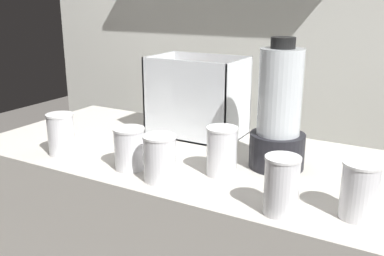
{
  "coord_description": "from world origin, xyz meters",
  "views": [
    {
      "loc": [
        0.64,
        -1.12,
        1.37
      ],
      "look_at": [
        0.0,
        0.0,
        0.98
      ],
      "focal_mm": 40.45,
      "sensor_mm": 36.0,
      "label": 1
    }
  ],
  "objects_px": {
    "juice_cup_mango_far_left": "(61,136)",
    "juice_cup_orange_middle": "(160,161)",
    "juice_cup_pomegranate_left": "(130,150)",
    "carrot_display_bin": "(196,110)",
    "juice_cup_beet_right": "(222,153)",
    "juice_cup_mango_rightmost": "(359,193)",
    "juice_cup_carrot_far_right": "(281,189)",
    "blender_pitcher": "(279,116)"
  },
  "relations": [
    {
      "from": "juice_cup_mango_far_left",
      "to": "juice_cup_orange_middle",
      "type": "height_order",
      "value": "juice_cup_mango_far_left"
    },
    {
      "from": "juice_cup_orange_middle",
      "to": "juice_cup_pomegranate_left",
      "type": "bearing_deg",
      "value": 167.29
    },
    {
      "from": "carrot_display_bin",
      "to": "juice_cup_mango_far_left",
      "type": "distance_m",
      "value": 0.47
    },
    {
      "from": "juice_cup_mango_far_left",
      "to": "juice_cup_pomegranate_left",
      "type": "bearing_deg",
      "value": 1.9
    },
    {
      "from": "carrot_display_bin",
      "to": "juice_cup_beet_right",
      "type": "relative_size",
      "value": 2.37
    },
    {
      "from": "juice_cup_mango_far_left",
      "to": "juice_cup_mango_rightmost",
      "type": "relative_size",
      "value": 1.0
    },
    {
      "from": "juice_cup_orange_middle",
      "to": "juice_cup_carrot_far_right",
      "type": "height_order",
      "value": "juice_cup_carrot_far_right"
    },
    {
      "from": "carrot_display_bin",
      "to": "juice_cup_orange_middle",
      "type": "relative_size",
      "value": 2.56
    },
    {
      "from": "carrot_display_bin",
      "to": "juice_cup_mango_rightmost",
      "type": "height_order",
      "value": "carrot_display_bin"
    },
    {
      "from": "juice_cup_mango_far_left",
      "to": "juice_cup_mango_rightmost",
      "type": "distance_m",
      "value": 0.87
    },
    {
      "from": "blender_pitcher",
      "to": "juice_cup_mango_far_left",
      "type": "distance_m",
      "value": 0.66
    },
    {
      "from": "blender_pitcher",
      "to": "juice_cup_beet_right",
      "type": "height_order",
      "value": "blender_pitcher"
    },
    {
      "from": "juice_cup_pomegranate_left",
      "to": "juice_cup_beet_right",
      "type": "xyz_separation_m",
      "value": [
        0.25,
        0.09,
        0.01
      ]
    },
    {
      "from": "blender_pitcher",
      "to": "juice_cup_pomegranate_left",
      "type": "relative_size",
      "value": 3.07
    },
    {
      "from": "juice_cup_beet_right",
      "to": "juice_cup_mango_rightmost",
      "type": "bearing_deg",
      "value": -11.07
    },
    {
      "from": "carrot_display_bin",
      "to": "juice_cup_carrot_far_right",
      "type": "bearing_deg",
      "value": -43.09
    },
    {
      "from": "juice_cup_carrot_far_right",
      "to": "juice_cup_mango_far_left",
      "type": "bearing_deg",
      "value": 176.87
    },
    {
      "from": "blender_pitcher",
      "to": "juice_cup_pomegranate_left",
      "type": "height_order",
      "value": "blender_pitcher"
    },
    {
      "from": "juice_cup_beet_right",
      "to": "blender_pitcher",
      "type": "bearing_deg",
      "value": 48.82
    },
    {
      "from": "blender_pitcher",
      "to": "juice_cup_carrot_far_right",
      "type": "bearing_deg",
      "value": -69.08
    },
    {
      "from": "juice_cup_carrot_far_right",
      "to": "juice_cup_mango_rightmost",
      "type": "distance_m",
      "value": 0.17
    },
    {
      "from": "juice_cup_orange_middle",
      "to": "juice_cup_carrot_far_right",
      "type": "distance_m",
      "value": 0.34
    },
    {
      "from": "juice_cup_mango_far_left",
      "to": "juice_cup_mango_rightmost",
      "type": "bearing_deg",
      "value": 1.72
    },
    {
      "from": "blender_pitcher",
      "to": "juice_cup_beet_right",
      "type": "bearing_deg",
      "value": -131.18
    },
    {
      "from": "juice_cup_pomegranate_left",
      "to": "carrot_display_bin",
      "type": "bearing_deg",
      "value": 90.07
    },
    {
      "from": "juice_cup_orange_middle",
      "to": "juice_cup_beet_right",
      "type": "distance_m",
      "value": 0.17
    },
    {
      "from": "juice_cup_mango_far_left",
      "to": "juice_cup_carrot_far_right",
      "type": "relative_size",
      "value": 0.95
    },
    {
      "from": "juice_cup_pomegranate_left",
      "to": "juice_cup_carrot_far_right",
      "type": "relative_size",
      "value": 0.89
    },
    {
      "from": "juice_cup_orange_middle",
      "to": "juice_cup_beet_right",
      "type": "bearing_deg",
      "value": 43.24
    },
    {
      "from": "carrot_display_bin",
      "to": "juice_cup_mango_far_left",
      "type": "height_order",
      "value": "carrot_display_bin"
    },
    {
      "from": "juice_cup_pomegranate_left",
      "to": "juice_cup_orange_middle",
      "type": "relative_size",
      "value": 0.96
    },
    {
      "from": "juice_cup_pomegranate_left",
      "to": "juice_cup_orange_middle",
      "type": "xyz_separation_m",
      "value": [
        0.12,
        -0.03,
        -0.0
      ]
    },
    {
      "from": "juice_cup_mango_far_left",
      "to": "juice_cup_beet_right",
      "type": "distance_m",
      "value": 0.51
    },
    {
      "from": "juice_cup_mango_far_left",
      "to": "juice_cup_mango_rightmost",
      "type": "xyz_separation_m",
      "value": [
        0.87,
        0.03,
        -0.0
      ]
    },
    {
      "from": "juice_cup_beet_right",
      "to": "juice_cup_mango_rightmost",
      "type": "height_order",
      "value": "juice_cup_beet_right"
    },
    {
      "from": "juice_cup_mango_far_left",
      "to": "juice_cup_beet_right",
      "type": "bearing_deg",
      "value": 11.07
    },
    {
      "from": "blender_pitcher",
      "to": "juice_cup_mango_rightmost",
      "type": "bearing_deg",
      "value": -38.04
    },
    {
      "from": "blender_pitcher",
      "to": "juice_cup_orange_middle",
      "type": "height_order",
      "value": "blender_pitcher"
    },
    {
      "from": "juice_cup_carrot_far_right",
      "to": "juice_cup_orange_middle",
      "type": "bearing_deg",
      "value": 176.53
    },
    {
      "from": "blender_pitcher",
      "to": "juice_cup_carrot_far_right",
      "type": "xyz_separation_m",
      "value": [
        0.1,
        -0.27,
        -0.09
      ]
    },
    {
      "from": "blender_pitcher",
      "to": "juice_cup_mango_rightmost",
      "type": "relative_size",
      "value": 2.85
    },
    {
      "from": "juice_cup_beet_right",
      "to": "juice_cup_orange_middle",
      "type": "bearing_deg",
      "value": -136.76
    }
  ]
}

